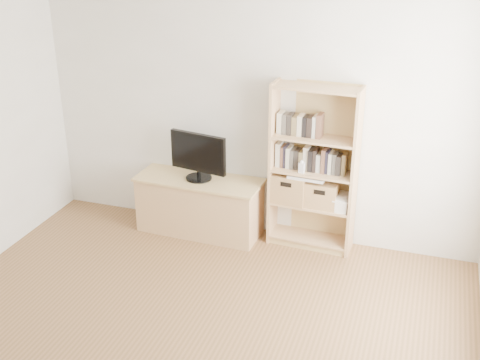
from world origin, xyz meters
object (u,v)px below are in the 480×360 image
at_px(tv_stand, 200,206).
at_px(bookshelf, 313,169).
at_px(basket_right, 322,193).
at_px(baby_monitor, 302,168).
at_px(basket_left, 290,187).
at_px(television, 198,157).
at_px(laptop, 308,175).

relative_size(tv_stand, bookshelf, 0.76).
bearing_deg(basket_right, baby_monitor, -156.84).
bearing_deg(tv_stand, basket_left, 7.89).
bearing_deg(baby_monitor, basket_right, 31.58).
height_order(tv_stand, television, television).
height_order(baby_monitor, basket_left, baby_monitor).
bearing_deg(tv_stand, laptop, 5.76).
bearing_deg(bookshelf, basket_left, -178.81).
height_order(baby_monitor, basket_right, baby_monitor).
height_order(tv_stand, baby_monitor, baby_monitor).
height_order(tv_stand, basket_left, basket_left).
bearing_deg(laptop, television, -172.83).
height_order(bookshelf, baby_monitor, bookshelf).
distance_m(tv_stand, basket_left, 1.00).
relative_size(baby_monitor, laptop, 0.29).
distance_m(bookshelf, basket_left, 0.32).
relative_size(tv_stand, laptop, 3.53).
relative_size(bookshelf, basket_right, 5.40).
bearing_deg(bookshelf, laptop, -155.71).
xyz_separation_m(tv_stand, television, (0.00, 0.00, 0.56)).
relative_size(baby_monitor, basket_right, 0.34).
bearing_deg(baby_monitor, bookshelf, 52.24).
xyz_separation_m(television, basket_right, (1.26, 0.08, -0.26)).
bearing_deg(basket_left, laptop, -3.27).
xyz_separation_m(television, baby_monitor, (1.06, 0.00, 0.02)).
distance_m(tv_stand, television, 0.56).
xyz_separation_m(tv_stand, baby_monitor, (1.06, 0.00, 0.58)).
bearing_deg(television, laptop, 13.78).
distance_m(basket_left, basket_right, 0.32).
bearing_deg(tv_stand, basket_right, 5.66).
bearing_deg(bookshelf, television, -172.70).
bearing_deg(laptop, basket_right, 6.32).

